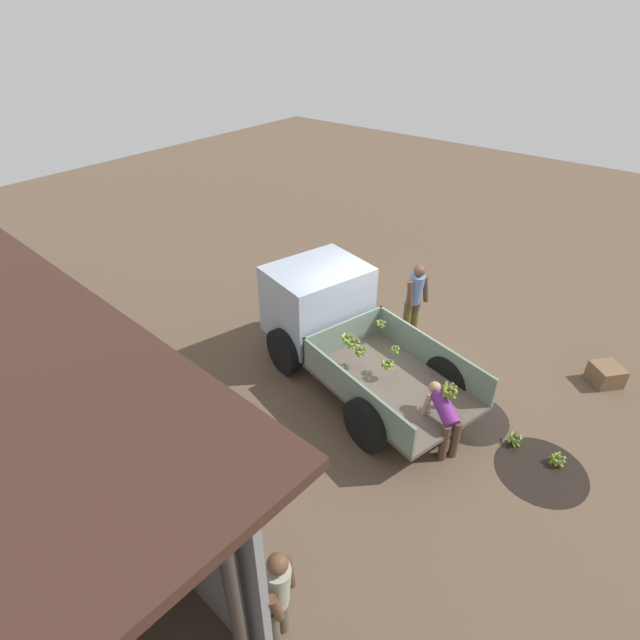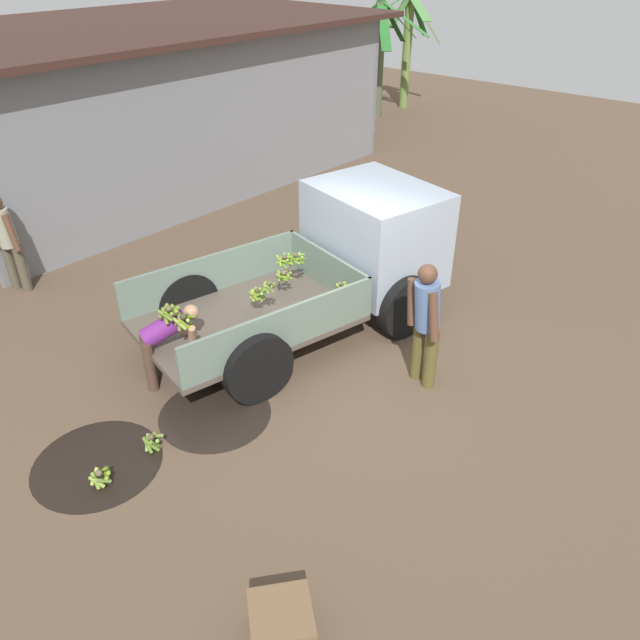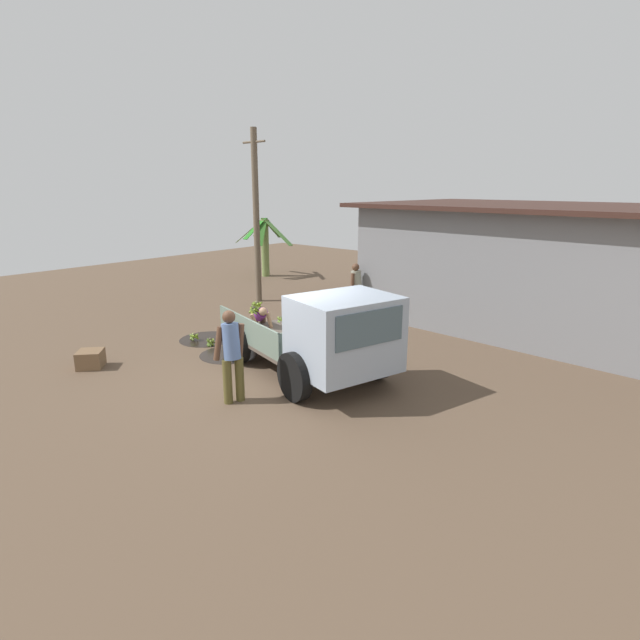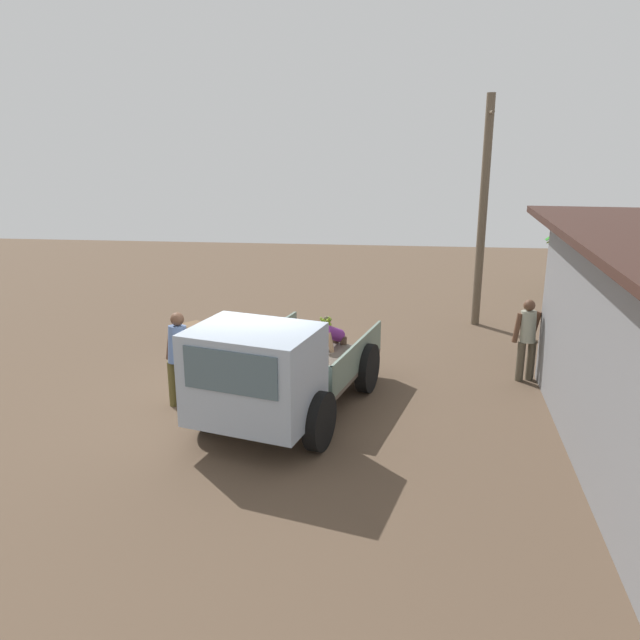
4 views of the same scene
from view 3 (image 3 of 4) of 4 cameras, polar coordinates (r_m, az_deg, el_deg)
ground at (r=10.43m, az=-4.68°, el=-6.89°), size 36.00×36.00×0.00m
mud_patch_0 at (r=12.12m, az=-10.38°, el=-3.89°), size 1.38×1.38×0.01m
mud_patch_1 at (r=13.42m, az=-12.76°, el=-2.13°), size 1.44×1.44×0.01m
cargo_truck at (r=9.85m, az=1.17°, el=-1.88°), size 4.78×3.01×1.91m
warehouse_shed at (r=14.99m, az=27.88°, el=7.92°), size 11.11×6.93×3.40m
utility_pole at (r=17.13m, az=-7.30°, el=11.67°), size 1.03×0.21×5.70m
banana_palm_3 at (r=22.12m, az=-6.30°, el=8.50°), size 2.75×2.35×2.53m
person_foreground_visitor at (r=9.26m, az=-10.08°, el=-3.63°), size 0.46×0.62×1.74m
person_worker_loading at (r=12.43m, az=-6.80°, el=-0.03°), size 0.79×0.77×1.09m
person_bystander_near_shed at (r=15.12m, az=4.16°, el=3.71°), size 0.44×0.60×1.65m
banana_bunch_on_ground_0 at (r=13.34m, az=-14.19°, el=-1.82°), size 0.26×0.27×0.21m
banana_bunch_on_ground_1 at (r=12.79m, az=-12.40°, el=-2.44°), size 0.23×0.25×0.22m
wooden_crate_0 at (r=12.15m, az=-24.75°, el=-4.08°), size 0.73×0.73×0.39m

